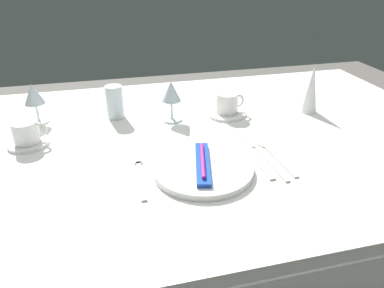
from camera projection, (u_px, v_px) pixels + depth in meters
dining_table at (195, 158)px, 1.17m from camera, size 1.80×1.11×0.74m
dinner_plate at (203, 168)px, 0.94m from camera, size 0.27×0.27×0.02m
toothbrush_package at (203, 163)px, 0.94m from camera, size 0.08×0.21×0.02m
fork_outer at (140, 175)px, 0.93m from camera, size 0.02×0.21×0.00m
dinner_knife at (257, 160)px, 0.99m from camera, size 0.02×0.22×0.00m
spoon_soup at (264, 155)px, 1.02m from camera, size 0.03×0.23×0.01m
spoon_dessert at (273, 154)px, 1.03m from camera, size 0.03×0.21×0.01m
saucer_left at (226, 113)px, 1.28m from camera, size 0.14×0.14×0.01m
coffee_cup_left at (227, 103)px, 1.26m from camera, size 0.11×0.08×0.07m
saucer_right at (29, 143)px, 1.08m from camera, size 0.12×0.12×0.01m
coffee_cup_right at (26, 132)px, 1.06m from camera, size 0.10×0.08×0.07m
wine_glass_centre at (34, 96)px, 1.18m from camera, size 0.07×0.07×0.14m
wine_glass_left at (171, 94)px, 1.19m from camera, size 0.07×0.07×0.14m
drink_tumbler at (115, 104)px, 1.24m from camera, size 0.06×0.06×0.12m
napkin_folded at (311, 89)px, 1.27m from camera, size 0.06×0.06×0.18m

